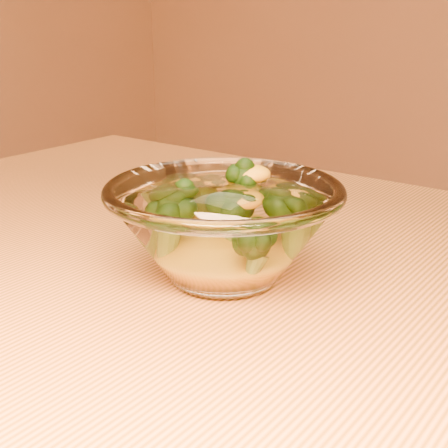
% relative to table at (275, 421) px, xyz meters
% --- Properties ---
extents(table, '(1.20, 0.80, 0.75)m').
position_rel_table_xyz_m(table, '(0.00, 0.00, 0.00)').
color(table, '#DE8142').
rests_on(table, ground).
extents(glass_bowl, '(0.19, 0.19, 0.09)m').
position_rel_table_xyz_m(glass_bowl, '(-0.07, 0.02, 0.14)').
color(glass_bowl, white).
rests_on(glass_bowl, table).
extents(cheese_sauce, '(0.09, 0.09, 0.03)m').
position_rel_table_xyz_m(cheese_sauce, '(-0.07, 0.02, 0.13)').
color(cheese_sauce, '#EEA714').
rests_on(cheese_sauce, glass_bowl).
extents(broccoli_heap, '(0.13, 0.11, 0.07)m').
position_rel_table_xyz_m(broccoli_heap, '(-0.07, 0.03, 0.16)').
color(broccoli_heap, black).
rests_on(broccoli_heap, cheese_sauce).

